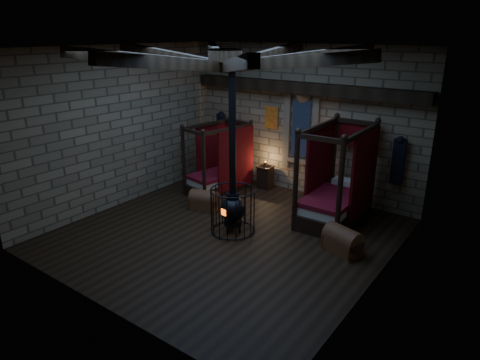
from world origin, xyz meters
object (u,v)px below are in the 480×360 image
Objects in this scene: stove at (233,207)px; trunk_right at (343,241)px; bed_right at (336,197)px; bed_left at (220,174)px; trunk_left at (204,201)px.

trunk_right is at bearing 24.09° from stove.
trunk_right is (0.86, -1.50, -0.33)m from bed_right.
trunk_right is 0.23× the size of stove.
stove reaches higher than trunk_right.
bed_right is 1.76m from trunk_right.
bed_right reaches higher than trunk_right.
bed_right reaches higher than bed_left.
trunk_right is (4.48, -1.40, -0.23)m from bed_left.
stove reaches higher than bed_left.
trunk_left is 0.20× the size of stove.
stove is (-1.64, -2.11, 0.05)m from bed_right.
trunk_right is (3.94, -0.03, 0.02)m from trunk_left.
bed_right is at bearing 138.24° from trunk_right.
trunk_right is at bearing -7.56° from bed_left.
stove is at bearing -35.58° from bed_left.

